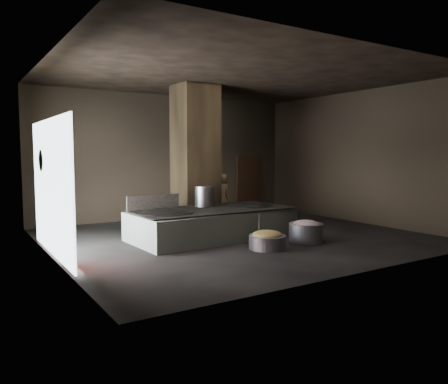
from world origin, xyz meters
TOP-DOWN VIEW (x-y plane):
  - floor at (0.00, 0.00)m, footprint 10.00×9.00m
  - ceiling at (0.00, 0.00)m, footprint 10.00×9.00m
  - back_wall at (0.00, 4.55)m, footprint 10.00×0.10m
  - front_wall at (0.00, -4.55)m, footprint 10.00×0.10m
  - left_wall at (-5.05, 0.00)m, footprint 0.10×9.00m
  - right_wall at (5.05, 0.00)m, footprint 0.10×9.00m
  - pillar at (-0.30, 1.90)m, footprint 1.20×1.20m
  - hearth_platform at (-0.69, 0.20)m, footprint 4.60×2.36m
  - platform_cap at (-0.69, 0.20)m, footprint 4.41×2.12m
  - wok_left at (-2.14, 0.15)m, footprint 1.42×1.42m
  - wok_left_rim at (-2.14, 0.15)m, footprint 1.45×1.45m
  - wok_right at (0.66, 0.25)m, footprint 1.32×1.32m
  - wok_right_rim at (0.66, 0.25)m, footprint 1.35×1.35m
  - stock_pot at (-0.64, 0.75)m, footprint 0.55×0.55m
  - splash_guard at (-2.14, 0.95)m, footprint 1.57×0.13m
  - cook at (0.83, 2.14)m, footprint 0.64×0.43m
  - veg_basin at (-0.26, -1.76)m, footprint 1.06×1.06m
  - veg_fill at (-0.26, -1.76)m, footprint 0.76×0.76m
  - ladle at (-0.41, -1.61)m, footprint 0.23×0.32m
  - meat_basin at (1.15, -1.63)m, footprint 1.14×1.14m
  - meat_fill at (1.15, -1.63)m, footprint 0.76×0.76m
  - doorway_near at (1.20, 4.45)m, footprint 1.18×0.08m
  - doorway_near_glow at (1.33, 4.61)m, footprint 0.75×0.04m
  - doorway_far at (3.60, 4.45)m, footprint 1.18×0.08m
  - doorway_far_glow at (3.64, 4.64)m, footprint 0.83×0.04m
  - left_opening at (-4.95, 0.20)m, footprint 0.04×4.20m
  - pavilion_sliver at (-4.88, -1.10)m, footprint 0.05×0.90m
  - tree_silhouette at (-4.85, 1.30)m, footprint 0.28×1.10m

SIDE VIEW (x-z plane):
  - floor at x=0.00m, z-range -0.10..0.00m
  - veg_basin at x=-0.26m, z-range 0.00..0.34m
  - meat_basin at x=1.15m, z-range 0.00..0.50m
  - veg_fill at x=-0.26m, z-range 0.23..0.47m
  - hearth_platform at x=-0.69m, z-range 0.00..0.78m
  - meat_fill at x=1.15m, z-range 0.30..0.60m
  - ladle at x=-0.41m, z-range 0.22..0.88m
  - wok_left at x=-2.14m, z-range 0.55..0.95m
  - wok_right at x=0.66m, z-range 0.56..0.94m
  - platform_cap at x=-0.69m, z-range 0.80..0.83m
  - wok_left_rim at x=-2.14m, z-range 0.80..0.84m
  - wok_right_rim at x=0.66m, z-range 0.80..0.84m
  - cook at x=0.83m, z-range 0.00..1.70m
  - pavilion_sliver at x=-4.88m, z-range 0.00..1.70m
  - splash_guard at x=-2.14m, z-range 0.83..1.23m
  - doorway_near_glow at x=1.33m, z-range 0.16..1.94m
  - doorway_far_glow at x=3.64m, z-range 0.06..2.04m
  - doorway_near at x=1.20m, z-range -0.09..2.29m
  - doorway_far at x=3.60m, z-range -0.09..2.29m
  - stock_pot at x=-0.64m, z-range 0.84..1.42m
  - left_opening at x=-4.95m, z-range 0.05..3.15m
  - tree_silhouette at x=-4.85m, z-range 1.65..2.75m
  - back_wall at x=0.00m, z-range 0.00..4.50m
  - front_wall at x=0.00m, z-range 0.00..4.50m
  - left_wall at x=-5.05m, z-range 0.00..4.50m
  - right_wall at x=5.05m, z-range 0.00..4.50m
  - pillar at x=-0.30m, z-range 0.00..4.50m
  - ceiling at x=0.00m, z-range 4.50..4.60m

